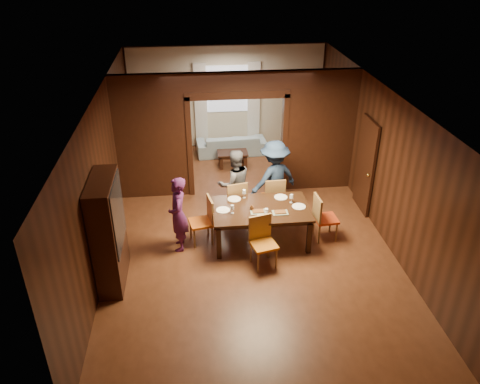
{
  "coord_description": "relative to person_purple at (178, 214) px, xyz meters",
  "views": [
    {
      "loc": [
        -1.0,
        -8.37,
        5.42
      ],
      "look_at": [
        -0.15,
        -0.4,
        1.05
      ],
      "focal_mm": 35.0,
      "sensor_mm": 36.0,
      "label": 1
    }
  ],
  "objects": [
    {
      "name": "hutch",
      "position": [
        -1.16,
        -0.86,
        0.24
      ],
      "size": [
        0.4,
        1.2,
        2.0
      ],
      "primitive_type": "cube",
      "color": "black",
      "rests_on": "floor"
    },
    {
      "name": "room_walls",
      "position": [
        1.37,
        2.53,
        0.74
      ],
      "size": [
        5.52,
        9.01,
        2.9
      ],
      "color": "black",
      "rests_on": "floor"
    },
    {
      "name": "condiment_jar",
      "position": [
        1.42,
        0.01,
        0.05
      ],
      "size": [
        0.08,
        0.08,
        0.11
      ],
      "primitive_type": null,
      "color": "#4B2711",
      "rests_on": "dining_table"
    },
    {
      "name": "plate_far_r",
      "position": [
        2.08,
        0.45,
        0.0
      ],
      "size": [
        0.27,
        0.27,
        0.01
      ],
      "primitive_type": "cylinder",
      "color": "white",
      "rests_on": "dining_table"
    },
    {
      "name": "tumbler",
      "position": [
        1.67,
        -0.2,
        0.07
      ],
      "size": [
        0.07,
        0.07,
        0.14
      ],
      "primitive_type": "cylinder",
      "color": "silver",
      "rests_on": "dining_table"
    },
    {
      "name": "wineglass_far",
      "position": [
        1.33,
        0.52,
        0.09
      ],
      "size": [
        0.08,
        0.08,
        0.18
      ],
      "primitive_type": null,
      "color": "silver",
      "rests_on": "dining_table"
    },
    {
      "name": "curtain_left",
      "position": [
        0.62,
        5.04,
        0.49
      ],
      "size": [
        0.35,
        0.06,
        2.4
      ],
      "primitive_type": "cube",
      "color": "white",
      "rests_on": "back_wall"
    },
    {
      "name": "ceiling",
      "position": [
        1.37,
        0.64,
        2.14
      ],
      "size": [
        5.5,
        9.0,
        0.02
      ],
      "primitive_type": "cube",
      "color": "silver",
      "rests_on": "room_walls"
    },
    {
      "name": "sofa",
      "position": [
        1.42,
        4.49,
        -0.48
      ],
      "size": [
        1.97,
        0.87,
        0.56
      ],
      "primitive_type": "imported",
      "rotation": [
        0.0,
        0.0,
        3.2
      ],
      "color": "#9AB7CA",
      "rests_on": "floor"
    },
    {
      "name": "coffee_table",
      "position": [
        1.38,
        3.65,
        -0.56
      ],
      "size": [
        0.8,
        0.5,
        0.4
      ],
      "primitive_type": "cube",
      "color": "black",
      "rests_on": "floor"
    },
    {
      "name": "chair_left",
      "position": [
        0.43,
        0.16,
        -0.28
      ],
      "size": [
        0.52,
        0.52,
        0.97
      ],
      "primitive_type": null,
      "rotation": [
        0.0,
        0.0,
        -1.38
      ],
      "color": "#C55412",
      "rests_on": "floor"
    },
    {
      "name": "wineglass_left",
      "position": [
        1.04,
        -0.07,
        0.09
      ],
      "size": [
        0.08,
        0.08,
        0.18
      ],
      "primitive_type": null,
      "color": "silver",
      "rests_on": "dining_table"
    },
    {
      "name": "window_far",
      "position": [
        1.37,
        5.08,
        0.94
      ],
      "size": [
        1.2,
        0.03,
        1.3
      ],
      "primitive_type": "cube",
      "color": "silver",
      "rests_on": "back_wall"
    },
    {
      "name": "chair_far_r",
      "position": [
        2.02,
        1.01,
        -0.28
      ],
      "size": [
        0.46,
        0.46,
        0.97
      ],
      "primitive_type": null,
      "rotation": [
        0.0,
        0.0,
        3.18
      ],
      "color": "#C45812",
      "rests_on": "floor"
    },
    {
      "name": "person_navy",
      "position": [
        2.05,
        1.11,
        0.1
      ],
      "size": [
        1.27,
        1.04,
        1.72
      ],
      "primitive_type": "imported",
      "rotation": [
        0.0,
        0.0,
        3.57
      ],
      "color": "#1C2C48",
      "rests_on": "floor"
    },
    {
      "name": "door_right",
      "position": [
        4.07,
        1.14,
        0.29
      ],
      "size": [
        0.06,
        0.9,
        2.1
      ],
      "primitive_type": "cube",
      "color": "black",
      "rests_on": "floor"
    },
    {
      "name": "floor",
      "position": [
        1.37,
        0.64,
        -0.76
      ],
      "size": [
        9.0,
        9.0,
        0.0
      ],
      "primitive_type": "plane",
      "color": "#562C18",
      "rests_on": "ground"
    },
    {
      "name": "person_purple",
      "position": [
        0.0,
        0.0,
        0.0
      ],
      "size": [
        0.38,
        0.56,
        1.53
      ],
      "primitive_type": "imported",
      "rotation": [
        0.0,
        0.0,
        -1.55
      ],
      "color": "#511C4F",
      "rests_on": "floor"
    },
    {
      "name": "platter_b",
      "position": [
        1.95,
        -0.16,
        0.01
      ],
      "size": [
        0.3,
        0.2,
        0.04
      ],
      "primitive_type": "cube",
      "color": "gray",
      "rests_on": "dining_table"
    },
    {
      "name": "curtain_right",
      "position": [
        2.12,
        5.04,
        0.49
      ],
      "size": [
        0.35,
        0.06,
        2.4
      ],
      "primitive_type": "cube",
      "color": "white",
      "rests_on": "back_wall"
    },
    {
      "name": "chair_right",
      "position": [
        2.93,
        0.03,
        -0.28
      ],
      "size": [
        0.47,
        0.47,
        0.97
      ],
      "primitive_type": null,
      "rotation": [
        0.0,
        0.0,
        1.64
      ],
      "color": "red",
      "rests_on": "floor"
    },
    {
      "name": "serving_bowl",
      "position": [
        1.68,
        0.23,
        0.04
      ],
      "size": [
        0.33,
        0.33,
        0.08
      ],
      "primitive_type": "imported",
      "color": "black",
      "rests_on": "dining_table"
    },
    {
      "name": "plate_left",
      "position": [
        0.87,
        0.07,
        0.0
      ],
      "size": [
        0.27,
        0.27,
        0.01
      ],
      "primitive_type": "cylinder",
      "color": "white",
      "rests_on": "dining_table"
    },
    {
      "name": "chair_far_l",
      "position": [
        1.17,
        0.93,
        -0.28
      ],
      "size": [
        0.52,
        0.52,
        0.97
      ],
      "primitive_type": null,
      "rotation": [
        0.0,
        0.0,
        3.35
      ],
      "color": "#D56114",
      "rests_on": "floor"
    },
    {
      "name": "platter_a",
      "position": [
        1.53,
        -0.08,
        0.01
      ],
      "size": [
        0.3,
        0.2,
        0.04
      ],
      "primitive_type": "cube",
      "color": "gray",
      "rests_on": "dining_table"
    },
    {
      "name": "plate_near",
      "position": [
        1.6,
        -0.28,
        0.0
      ],
      "size": [
        0.27,
        0.27,
        0.01
      ],
      "primitive_type": "cylinder",
      "color": "silver",
      "rests_on": "dining_table"
    },
    {
      "name": "plate_right",
      "position": [
        2.36,
        0.04,
        0.0
      ],
      "size": [
        0.27,
        0.27,
        0.01
      ],
      "primitive_type": "cylinder",
      "color": "white",
      "rests_on": "dining_table"
    },
    {
      "name": "wineglass_right",
      "position": [
        2.24,
        0.23,
        0.09
      ],
      "size": [
        0.08,
        0.08,
        0.18
      ],
      "primitive_type": null,
      "color": "silver",
      "rests_on": "dining_table"
    },
    {
      "name": "dining_table",
      "position": [
        1.61,
        0.08,
        -0.38
      ],
      "size": [
        1.9,
        1.18,
        0.76
      ],
      "primitive_type": "cube",
      "color": "black",
      "rests_on": "floor"
    },
    {
      "name": "chair_near",
      "position": [
        1.55,
        -0.73,
        -0.28
      ],
      "size": [
        0.53,
        0.53,
        0.97
      ],
      "primitive_type": null,
      "rotation": [
        0.0,
        0.0,
        0.25
      ],
      "color": "#C06412",
      "rests_on": "floor"
    },
    {
      "name": "plate_far_l",
      "position": [
        1.12,
        0.48,
        0.0
      ],
      "size": [
        0.27,
        0.27,
        0.01
      ],
      "primitive_type": "cylinder",
      "color": "white",
      "rests_on": "dining_table"
    },
    {
      "name": "person_grey",
      "position": [
        1.19,
        1.11,
        0.01
      ],
      "size": [
        0.88,
        0.77,
        1.55
      ],
      "primitive_type": "imported",
      "rotation": [
        0.0,
        0.0,
        3.41
      ],
      "color": "#55545B",
      "rests_on": "floor"
    }
  ]
}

